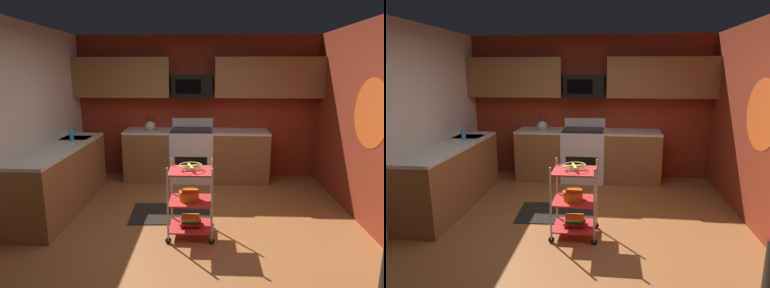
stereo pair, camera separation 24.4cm
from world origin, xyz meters
TOP-DOWN VIEW (x-y plane):
  - floor at (0.00, 0.00)m, footprint 4.40×4.80m
  - wall_back at (0.00, 2.43)m, footprint 4.52×0.06m
  - wall_left at (-2.23, 0.00)m, footprint 0.06×4.80m
  - wall_flower_decal at (2.20, 0.43)m, footprint 0.00×0.87m
  - counter_run at (-0.88, 1.47)m, footprint 3.49×2.76m
  - oven_range at (-0.08, 2.10)m, footprint 0.76×0.65m
  - upper_cabinets at (0.02, 2.23)m, footprint 4.40×0.33m
  - microwave at (-0.08, 2.21)m, footprint 0.70×0.39m
  - rolling_cart at (0.01, -0.01)m, footprint 0.57×0.44m
  - fruit_bowl at (0.01, -0.01)m, footprint 0.27×0.27m
  - mixing_bowl_large at (-0.01, -0.01)m, footprint 0.25×0.25m
  - book_stack at (0.01, -0.01)m, footprint 0.25×0.19m
  - kettle at (-0.83, 2.10)m, footprint 0.21×0.18m
  - dish_soap_bottle at (-1.85, 1.08)m, footprint 0.06×0.06m
  - floor_rug at (-0.30, 0.58)m, footprint 1.14×0.76m

SIDE VIEW (x-z plane):
  - floor at x=0.00m, z-range -0.04..0.00m
  - floor_rug at x=-0.30m, z-range 0.00..0.01m
  - book_stack at x=0.01m, z-range 0.13..0.24m
  - rolling_cart at x=0.01m, z-range 0.00..0.91m
  - counter_run at x=-0.88m, z-range 0.00..0.92m
  - oven_range at x=-0.08m, z-range -0.07..1.03m
  - mixing_bowl_large at x=-0.01m, z-range 0.46..0.58m
  - fruit_bowl at x=0.01m, z-range 0.84..0.91m
  - kettle at x=-0.83m, z-range 0.86..1.13m
  - dish_soap_bottle at x=-1.85m, z-range 0.92..1.12m
  - wall_back at x=0.00m, z-range 0.00..2.60m
  - wall_left at x=-2.23m, z-range 0.00..2.60m
  - wall_flower_decal at x=2.20m, z-range 1.02..1.88m
  - microwave at x=-0.08m, z-range 1.50..1.90m
  - upper_cabinets at x=0.02m, z-range 1.50..2.20m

